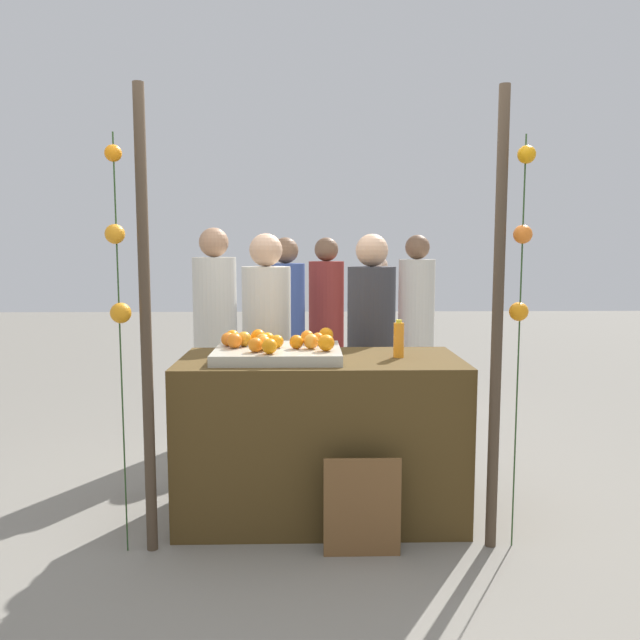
{
  "coord_description": "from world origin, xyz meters",
  "views": [
    {
      "loc": [
        -0.08,
        -3.54,
        1.54
      ],
      "look_at": [
        0.0,
        0.15,
        1.13
      ],
      "focal_mm": 35.2,
      "sensor_mm": 36.0,
      "label": 1
    }
  ],
  "objects_px": {
    "stall_counter": "(321,436)",
    "orange_1": "(296,342)",
    "juice_bottle": "(399,340)",
    "vendor_right": "(371,362)",
    "orange_0": "(268,339)",
    "chalkboard_sign": "(362,508)",
    "vendor_left": "(267,363)"
  },
  "relations": [
    {
      "from": "orange_1",
      "to": "juice_bottle",
      "type": "distance_m",
      "value": 0.59
    },
    {
      "from": "orange_1",
      "to": "juice_bottle",
      "type": "xyz_separation_m",
      "value": [
        0.58,
        0.05,
        0.0
      ]
    },
    {
      "from": "vendor_right",
      "to": "orange_1",
      "type": "bearing_deg",
      "value": -122.34
    },
    {
      "from": "orange_1",
      "to": "chalkboard_sign",
      "type": "relative_size",
      "value": 0.15
    },
    {
      "from": "orange_0",
      "to": "orange_1",
      "type": "xyz_separation_m",
      "value": [
        0.17,
        -0.11,
        0.0
      ]
    },
    {
      "from": "orange_1",
      "to": "chalkboard_sign",
      "type": "height_order",
      "value": "orange_1"
    },
    {
      "from": "stall_counter",
      "to": "vendor_left",
      "type": "xyz_separation_m",
      "value": [
        -0.35,
        0.7,
        0.3
      ]
    },
    {
      "from": "stall_counter",
      "to": "orange_1",
      "type": "height_order",
      "value": "orange_1"
    },
    {
      "from": "orange_1",
      "to": "juice_bottle",
      "type": "relative_size",
      "value": 0.36
    },
    {
      "from": "orange_0",
      "to": "chalkboard_sign",
      "type": "bearing_deg",
      "value": -48.88
    },
    {
      "from": "stall_counter",
      "to": "vendor_right",
      "type": "distance_m",
      "value": 0.88
    },
    {
      "from": "orange_0",
      "to": "vendor_left",
      "type": "height_order",
      "value": "vendor_left"
    },
    {
      "from": "stall_counter",
      "to": "chalkboard_sign",
      "type": "relative_size",
      "value": 3.07
    },
    {
      "from": "vendor_left",
      "to": "chalkboard_sign",
      "type": "bearing_deg",
      "value": -65.74
    },
    {
      "from": "chalkboard_sign",
      "to": "vendor_right",
      "type": "height_order",
      "value": "vendor_right"
    },
    {
      "from": "orange_1",
      "to": "chalkboard_sign",
      "type": "distance_m",
      "value": 0.96
    },
    {
      "from": "stall_counter",
      "to": "juice_bottle",
      "type": "distance_m",
      "value": 0.72
    },
    {
      "from": "stall_counter",
      "to": "juice_bottle",
      "type": "relative_size",
      "value": 7.36
    },
    {
      "from": "chalkboard_sign",
      "to": "vendor_right",
      "type": "distance_m",
      "value": 1.37
    },
    {
      "from": "stall_counter",
      "to": "orange_0",
      "type": "bearing_deg",
      "value": 169.08
    },
    {
      "from": "juice_bottle",
      "to": "vendor_right",
      "type": "relative_size",
      "value": 0.13
    },
    {
      "from": "chalkboard_sign",
      "to": "vendor_left",
      "type": "distance_m",
      "value": 1.43
    },
    {
      "from": "orange_0",
      "to": "juice_bottle",
      "type": "bearing_deg",
      "value": -4.72
    },
    {
      "from": "vendor_right",
      "to": "orange_0",
      "type": "bearing_deg",
      "value": -134.54
    },
    {
      "from": "vendor_right",
      "to": "chalkboard_sign",
      "type": "bearing_deg",
      "value": -97.69
    },
    {
      "from": "vendor_left",
      "to": "stall_counter",
      "type": "bearing_deg",
      "value": -63.38
    },
    {
      "from": "juice_bottle",
      "to": "orange_1",
      "type": "bearing_deg",
      "value": -174.96
    },
    {
      "from": "stall_counter",
      "to": "orange_1",
      "type": "relative_size",
      "value": 20.26
    },
    {
      "from": "juice_bottle",
      "to": "vendor_right",
      "type": "xyz_separation_m",
      "value": [
        -0.08,
        0.75,
        -0.26
      ]
    },
    {
      "from": "vendor_left",
      "to": "vendor_right",
      "type": "height_order",
      "value": "vendor_left"
    },
    {
      "from": "vendor_left",
      "to": "vendor_right",
      "type": "distance_m",
      "value": 0.72
    },
    {
      "from": "stall_counter",
      "to": "chalkboard_sign",
      "type": "distance_m",
      "value": 0.59
    }
  ]
}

